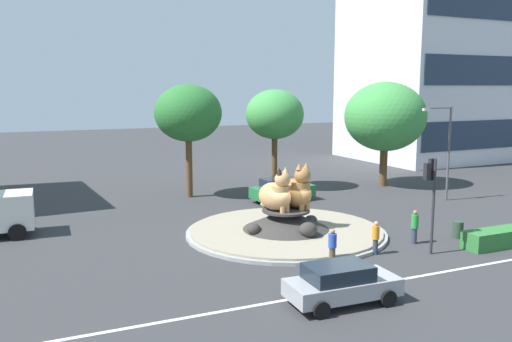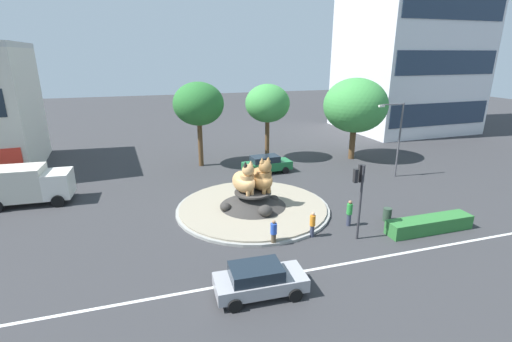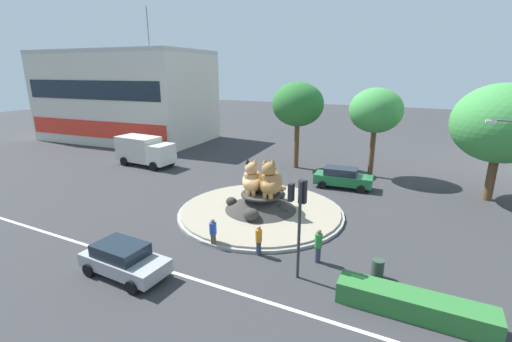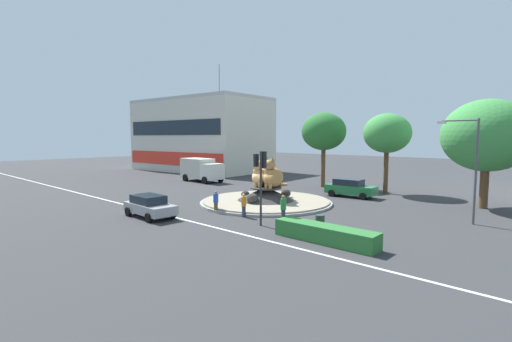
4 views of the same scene
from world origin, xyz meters
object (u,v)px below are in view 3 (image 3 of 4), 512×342
at_px(pedestrian_green_shirt, 318,245).
at_px(hatchback_near_shophouse, 342,177).
at_px(second_tree_near_tower, 298,105).
at_px(pedestrian_orange_shirt, 259,240).
at_px(cat_statue_calico, 252,180).
at_px(sedan_on_far_lane, 124,259).
at_px(shophouse_block, 126,96).
at_px(third_tree_left, 501,124).
at_px(delivery_box_truck, 144,150).
at_px(traffic_light_mast, 299,207).
at_px(litter_bin, 378,269).
at_px(pedestrian_blue_shirt, 213,232).
at_px(broadleaf_tree_behind_island, 376,111).
at_px(cat_statue_tabby, 271,181).

xyz_separation_m(pedestrian_green_shirt, hatchback_near_shophouse, (-1.61, 12.07, -0.07)).
relative_size(second_tree_near_tower, pedestrian_orange_shirt, 5.02).
relative_size(cat_statue_calico, sedan_on_far_lane, 0.62).
height_order(shophouse_block, pedestrian_green_shirt, shophouse_block).
bearing_deg(third_tree_left, pedestrian_orange_shirt, -128.10).
relative_size(shophouse_block, pedestrian_orange_shirt, 14.06).
distance_m(shophouse_block, second_tree_near_tower, 26.63).
distance_m(cat_statue_calico, delivery_box_truck, 16.34).
distance_m(traffic_light_mast, shophouse_block, 39.66).
bearing_deg(hatchback_near_shophouse, cat_statue_calico, -123.46).
bearing_deg(delivery_box_truck, shophouse_block, 143.33).
xyz_separation_m(traffic_light_mast, pedestrian_orange_shirt, (-2.44, 0.94, -2.55)).
distance_m(traffic_light_mast, litter_bin, 4.74).
distance_m(pedestrian_green_shirt, pedestrian_blue_shirt, 5.64).
xyz_separation_m(cat_statue_calico, second_tree_near_tower, (-1.28, 11.91, 3.86)).
relative_size(second_tree_near_tower, delivery_box_truck, 1.34).
bearing_deg(shophouse_block, broadleaf_tree_behind_island, -11.07).
relative_size(traffic_light_mast, pedestrian_green_shirt, 2.63).
relative_size(third_tree_left, pedestrian_orange_shirt, 5.14).
height_order(cat_statue_tabby, traffic_light_mast, traffic_light_mast).
bearing_deg(pedestrian_green_shirt, second_tree_near_tower, 111.92).
height_order(pedestrian_orange_shirt, sedan_on_far_lane, pedestrian_orange_shirt).
xyz_separation_m(traffic_light_mast, pedestrian_blue_shirt, (-5.05, 0.67, -2.59)).
bearing_deg(cat_statue_tabby, shophouse_block, -129.31).
bearing_deg(litter_bin, cat_statue_tabby, 148.91).
bearing_deg(litter_bin, traffic_light_mast, -155.63).
relative_size(broadleaf_tree_behind_island, hatchback_near_shophouse, 1.68).
bearing_deg(pedestrian_orange_shirt, broadleaf_tree_behind_island, 18.39).
height_order(third_tree_left, pedestrian_green_shirt, third_tree_left).
xyz_separation_m(broadleaf_tree_behind_island, hatchback_near_shophouse, (-1.51, -4.35, -5.02)).
relative_size(cat_statue_tabby, pedestrian_blue_shirt, 1.69).
bearing_deg(shophouse_block, pedestrian_orange_shirt, -38.97).
relative_size(second_tree_near_tower, sedan_on_far_lane, 1.92).
xyz_separation_m(cat_statue_tabby, pedestrian_orange_shirt, (1.62, -5.06, -1.47)).
bearing_deg(traffic_light_mast, hatchback_near_shophouse, 11.14).
relative_size(sedan_on_far_lane, litter_bin, 4.77).
bearing_deg(delivery_box_truck, pedestrian_blue_shirt, -33.41).
bearing_deg(third_tree_left, shophouse_block, 171.66).
distance_m(second_tree_near_tower, hatchback_near_shophouse, 8.69).
xyz_separation_m(traffic_light_mast, pedestrian_green_shirt, (0.51, 1.63, -2.48)).
height_order(traffic_light_mast, third_tree_left, third_tree_left).
height_order(shophouse_block, delivery_box_truck, shophouse_block).
bearing_deg(delivery_box_truck, sedan_on_far_lane, -46.65).
xyz_separation_m(traffic_light_mast, shophouse_block, (-32.94, 21.94, 2.45)).
bearing_deg(pedestrian_green_shirt, delivery_box_truck, 152.25).
height_order(cat_statue_tabby, third_tree_left, third_tree_left).
distance_m(cat_statue_calico, litter_bin, 9.94).
relative_size(broadleaf_tree_behind_island, delivery_box_truck, 1.28).
xyz_separation_m(shophouse_block, delivery_box_truck, (12.39, -10.07, -4.31)).
distance_m(third_tree_left, litter_bin, 16.23).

